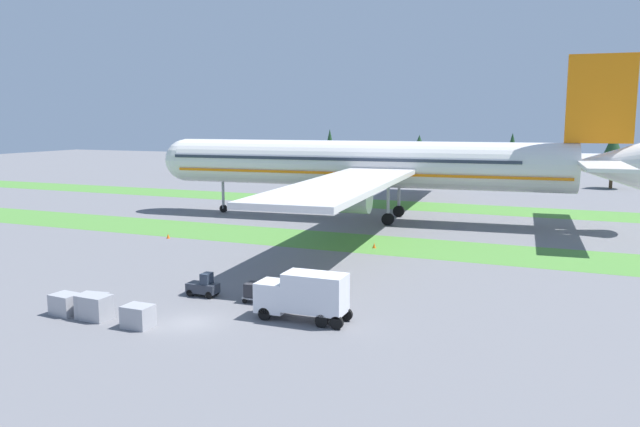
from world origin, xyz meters
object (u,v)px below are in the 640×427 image
(airliner, at_px, (379,164))
(taxiway_marker_1, at_px, (374,245))
(uld_container_2, at_px, (92,306))
(cargo_dolly_second, at_px, (291,295))
(uld_container_1, at_px, (66,304))
(uld_container_3, at_px, (138,316))
(cargo_dolly_lead, at_px, (258,291))
(catering_truck, at_px, (303,294))
(uld_container_0, at_px, (96,307))
(baggage_tug, at_px, (204,286))
(taxiway_marker_0, at_px, (168,236))
(ground_crew_marshaller, at_px, (329,286))

(airliner, bearing_deg, taxiway_marker_1, -168.73)
(uld_container_2, bearing_deg, cargo_dolly_second, 33.68)
(uld_container_1, relative_size, uld_container_3, 1.00)
(uld_container_3, bearing_deg, airliner, 88.26)
(cargo_dolly_second, bearing_deg, cargo_dolly_lead, 90.00)
(catering_truck, xyz_separation_m, uld_container_0, (-14.12, -5.58, -1.05))
(cargo_dolly_second, distance_m, uld_container_3, 11.72)
(baggage_tug, bearing_deg, uld_container_0, 153.70)
(cargo_dolly_lead, height_order, catering_truck, catering_truck)
(airliner, relative_size, baggage_tug, 32.25)
(taxiway_marker_0, height_order, taxiway_marker_1, taxiway_marker_1)
(taxiway_marker_0, bearing_deg, uld_container_1, -68.39)
(taxiway_marker_0, relative_size, taxiway_marker_1, 0.97)
(uld_container_0, height_order, uld_container_1, uld_container_0)
(ground_crew_marshaller, distance_m, taxiway_marker_1, 20.62)
(airliner, relative_size, taxiway_marker_0, 147.47)
(uld_container_0, distance_m, taxiway_marker_0, 31.72)
(cargo_dolly_lead, bearing_deg, cargo_dolly_second, -90.00)
(uld_container_2, bearing_deg, catering_truck, 20.05)
(baggage_tug, distance_m, catering_truck, 10.67)
(uld_container_0, distance_m, uld_container_3, 3.97)
(baggage_tug, xyz_separation_m, uld_container_1, (-6.89, -8.18, -0.04))
(catering_truck, bearing_deg, taxiway_marker_0, 50.41)
(airliner, relative_size, taxiway_marker_1, 142.85)
(ground_crew_marshaller, height_order, uld_container_1, ground_crew_marshaller)
(catering_truck, bearing_deg, cargo_dolly_lead, 61.01)
(baggage_tug, bearing_deg, uld_container_3, 179.35)
(cargo_dolly_lead, bearing_deg, uld_container_2, 129.50)
(catering_truck, bearing_deg, uld_container_1, 106.93)
(ground_crew_marshaller, bearing_deg, uld_container_1, 53.02)
(uld_container_3, bearing_deg, taxiway_marker_0, 122.42)
(baggage_tug, distance_m, taxiway_marker_1, 25.19)
(cargo_dolly_second, bearing_deg, ground_crew_marshaller, -29.02)
(cargo_dolly_second, relative_size, taxiway_marker_0, 3.88)
(ground_crew_marshaller, distance_m, uld_container_1, 20.45)
(uld_container_2, bearing_deg, uld_container_3, -6.04)
(catering_truck, xyz_separation_m, uld_container_2, (-14.71, -5.37, -1.06))
(uld_container_1, xyz_separation_m, uld_container_3, (6.98, -0.36, 0.01))
(baggage_tug, height_order, uld_container_3, baggage_tug)
(cargo_dolly_lead, bearing_deg, catering_truck, -119.48)
(taxiway_marker_0, bearing_deg, catering_truck, -38.77)
(uld_container_1, relative_size, taxiway_marker_1, 3.37)
(catering_truck, bearing_deg, baggage_tug, 74.49)
(ground_crew_marshaller, distance_m, uld_container_0, 18.13)
(baggage_tug, xyz_separation_m, uld_container_0, (-3.86, -8.28, 0.08))
(ground_crew_marshaller, distance_m, uld_container_3, 15.59)
(cargo_dolly_lead, bearing_deg, ground_crew_marshaller, -54.29)
(uld_container_0, distance_m, taxiway_marker_1, 34.25)
(airliner, bearing_deg, uld_container_3, 173.72)
(uld_container_1, relative_size, taxiway_marker_0, 3.48)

